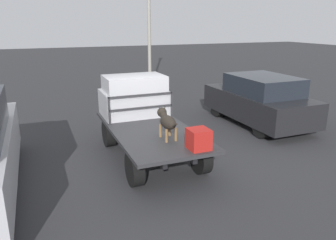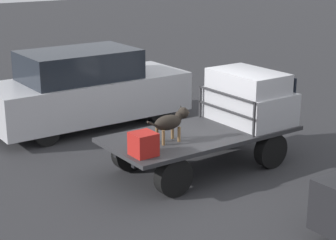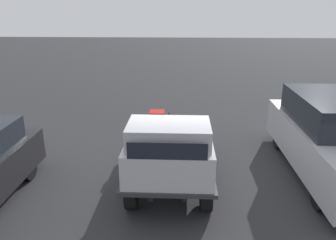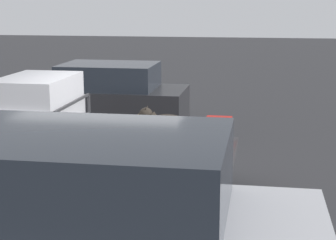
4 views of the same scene
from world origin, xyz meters
TOP-DOWN VIEW (x-y plane):
  - ground_plane at (0.00, 0.00)m, footprint 80.00×80.00m
  - flatbed_truck at (0.00, 0.00)m, footprint 3.99×1.86m
  - truck_cab at (1.30, 0.00)m, footprint 1.23×1.74m
  - truck_headboard at (0.64, 0.00)m, footprint 0.04×1.74m
  - dog at (-0.82, -0.11)m, footprint 0.99×0.29m
  - cargo_crate at (-1.68, -0.47)m, footprint 0.42×0.42m
  - parked_pickup_far at (-0.52, 3.99)m, footprint 5.06×1.96m

SIDE VIEW (x-z plane):
  - ground_plane at x=0.00m, z-range 0.00..0.00m
  - flatbed_truck at x=0.00m, z-range 0.18..0.97m
  - parked_pickup_far at x=-0.52m, z-range -0.02..1.95m
  - cargo_crate at x=-1.68m, z-range 0.79..1.21m
  - dog at x=-0.82m, z-range 0.86..1.52m
  - truck_headboard at x=0.64m, z-range 0.91..1.62m
  - truck_cab at x=1.30m, z-range 0.76..1.87m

